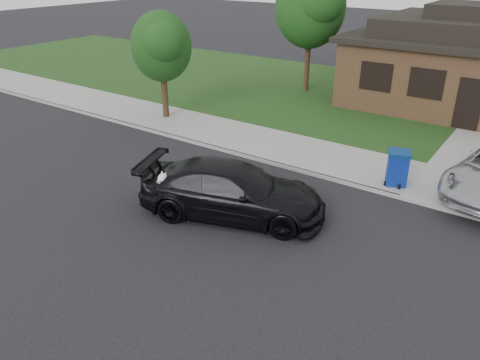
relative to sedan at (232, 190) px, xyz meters
The scene contains 8 objects.
ground 0.80m from the sedan, 122.33° to the left, with size 120.00×120.00×0.00m, color black.
sidewalk 5.25m from the sedan, 91.39° to the left, with size 60.00×3.00×0.12m, color gray.
curb 3.77m from the sedan, 91.95° to the left, with size 60.00×0.12×0.12m, color gray.
lawn 13.22m from the sedan, 90.55° to the left, with size 60.00×13.00×0.13m, color #193814.
sedan is the anchor object (origin of this frame).
recycling_bin 5.47m from the sedan, 53.73° to the left, with size 0.87×0.87×1.11m.
tree_0 14.31m from the sedan, 108.84° to the left, with size 3.78×3.60×6.34m.
tree_2 9.53m from the sedan, 144.73° to the left, with size 2.73×2.60×4.59m.
Camera 1 is at (7.03, -9.62, 6.65)m, focal length 35.00 mm.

